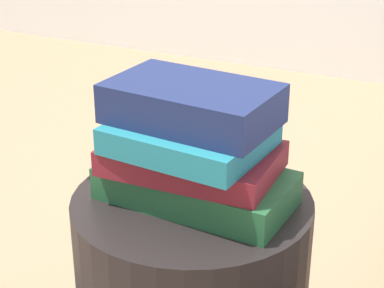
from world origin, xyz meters
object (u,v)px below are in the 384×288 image
(book_forest, at_px, (195,187))
(book_navy, at_px, (193,102))
(book_maroon, at_px, (191,159))
(book_teal, at_px, (193,137))

(book_forest, relative_size, book_navy, 1.21)
(book_maroon, distance_m, book_navy, 0.09)
(book_maroon, xyz_separation_m, book_navy, (-0.00, 0.01, 0.09))
(book_maroon, height_order, book_navy, book_navy)
(book_navy, bearing_deg, book_forest, -44.38)
(book_forest, height_order, book_teal, book_teal)
(book_forest, distance_m, book_teal, 0.09)
(book_maroon, bearing_deg, book_forest, -13.51)
(book_maroon, relative_size, book_navy, 1.06)
(book_forest, xyz_separation_m, book_maroon, (-0.01, 0.00, 0.05))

